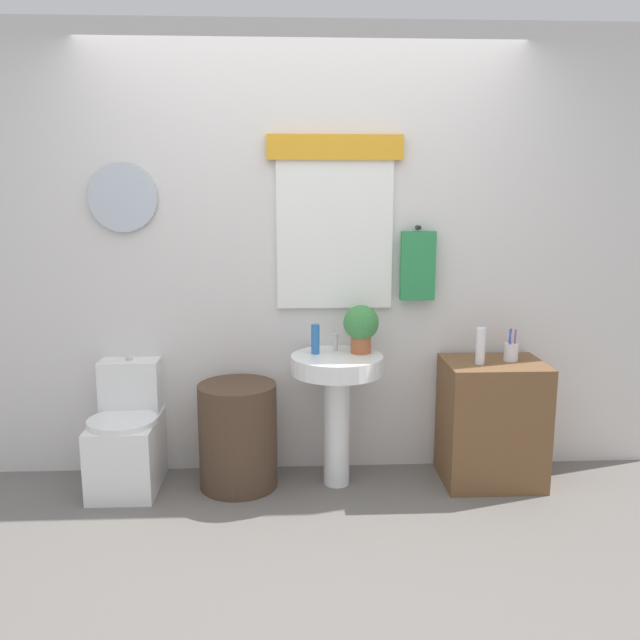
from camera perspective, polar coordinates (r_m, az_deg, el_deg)
ground_plane at (r=3.19m, az=-0.82°, el=-20.44°), size 8.00×8.00×0.00m
back_wall at (r=3.89m, az=-1.40°, el=5.69°), size 4.40×0.18×2.60m
toilet at (r=3.97m, az=-16.35°, el=-9.86°), size 0.38×0.51×0.73m
laundry_hamper at (r=3.83m, az=-7.12°, el=-9.90°), size 0.44×0.44×0.60m
pedestal_sink at (r=3.74m, az=1.47°, el=-5.87°), size 0.52×0.52×0.77m
faucet at (r=3.80m, az=1.36°, el=-1.93°), size 0.03×0.03×0.10m
wooden_cabinet at (r=3.97m, az=14.66°, el=-8.55°), size 0.56×0.44×0.72m
soap_bottle at (r=3.71m, az=-0.41°, el=-1.67°), size 0.05×0.05×0.17m
potted_plant at (r=3.73m, az=3.58°, el=-0.50°), size 0.20×0.20×0.28m
lotion_bottle at (r=3.78m, az=13.75°, el=-2.20°), size 0.05×0.05×0.21m
toothbrush_cup at (r=3.91m, az=16.23°, el=-2.65°), size 0.08×0.08×0.19m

